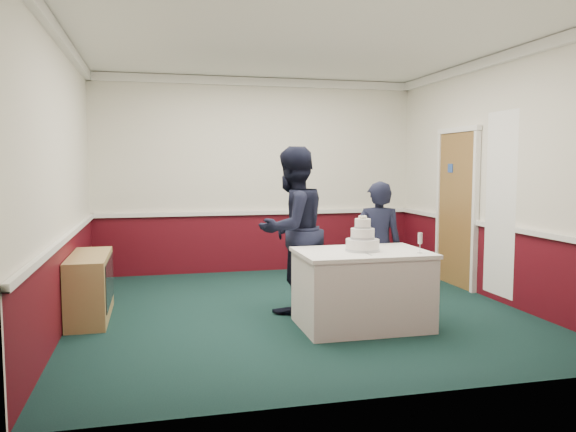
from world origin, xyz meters
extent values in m
plane|color=#132F2E|center=(0.00, 0.00, 0.00)|extent=(5.00, 5.00, 0.00)
cube|color=silver|center=(0.00, 2.48, 1.50)|extent=(5.00, 0.05, 3.00)
cube|color=silver|center=(-2.48, 0.00, 1.50)|extent=(0.05, 5.00, 3.00)
cube|color=silver|center=(2.48, 0.00, 1.50)|extent=(0.05, 5.00, 3.00)
cube|color=white|center=(0.00, 0.00, 2.98)|extent=(5.00, 5.00, 0.05)
cube|color=#4B0A13|center=(0.00, 2.48, 0.45)|extent=(5.00, 0.02, 0.90)
cube|color=white|center=(0.00, 2.47, 0.92)|extent=(4.98, 0.05, 0.06)
cube|color=white|center=(0.00, 2.46, 2.93)|extent=(5.00, 0.08, 0.12)
cube|color=olive|center=(2.46, 0.80, 1.05)|extent=(0.05, 0.90, 2.10)
cube|color=#234799|center=(2.44, 0.95, 1.62)|extent=(0.01, 0.12, 0.12)
cube|color=white|center=(2.42, -0.25, 1.20)|extent=(0.02, 0.60, 2.20)
cube|color=tan|center=(-2.28, 0.20, 0.35)|extent=(0.40, 1.20, 0.70)
cube|color=black|center=(-2.07, 0.20, 0.40)|extent=(0.01, 1.00, 0.50)
cube|color=white|center=(0.48, -0.78, 0.38)|extent=(1.28, 0.88, 0.76)
cube|color=white|center=(0.48, -0.78, 0.77)|extent=(1.32, 0.92, 0.04)
cylinder|color=white|center=(0.48, -0.78, 0.85)|extent=(0.34, 0.34, 0.12)
cylinder|color=#B4B8BF|center=(0.48, -0.78, 0.80)|extent=(0.35, 0.35, 0.03)
cylinder|color=white|center=(0.48, -0.78, 0.97)|extent=(0.24, 0.24, 0.11)
cylinder|color=#B4B8BF|center=(0.48, -0.78, 0.92)|extent=(0.25, 0.25, 0.02)
cylinder|color=white|center=(0.48, -0.78, 1.07)|extent=(0.16, 0.16, 0.10)
cylinder|color=#B4B8BF|center=(0.48, -0.78, 1.03)|extent=(0.17, 0.17, 0.02)
sphere|color=#EDE5C9|center=(0.48, -0.78, 1.14)|extent=(0.03, 0.03, 0.03)
sphere|color=#EDE5C9|center=(0.51, -0.77, 1.14)|extent=(0.03, 0.03, 0.03)
sphere|color=#EDE5C9|center=(0.46, -0.76, 1.14)|extent=(0.03, 0.03, 0.03)
sphere|color=#EDE5C9|center=(0.50, -0.81, 1.14)|extent=(0.03, 0.03, 0.03)
sphere|color=#EDE5C9|center=(0.45, -0.80, 1.14)|extent=(0.03, 0.03, 0.03)
cube|color=silver|center=(0.45, -0.98, 0.79)|extent=(0.03, 0.22, 0.00)
cylinder|color=silver|center=(0.98, -1.06, 0.79)|extent=(0.05, 0.05, 0.01)
cylinder|color=silver|center=(0.98, -1.06, 0.84)|extent=(0.01, 0.01, 0.09)
cylinder|color=silver|center=(0.98, -1.06, 0.94)|extent=(0.04, 0.04, 0.11)
imported|color=black|center=(-0.07, -0.02, 0.94)|extent=(1.14, 1.07, 1.87)
imported|color=black|center=(0.88, -0.23, 0.74)|extent=(0.63, 0.51, 1.48)
camera|label=1|loc=(-1.59, -6.13, 1.67)|focal=35.00mm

